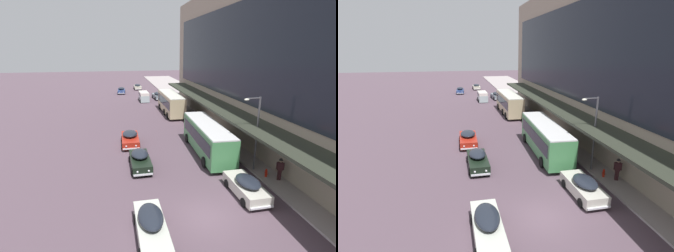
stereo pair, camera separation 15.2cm
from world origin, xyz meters
The scene contains 14 objects.
ground centered at (0.00, 0.00, 0.00)m, with size 240.00×240.00×0.00m, color #54414C.
transit_bus_kerbside_front centered at (3.61, 10.35, 1.83)m, with size 3.01×10.60×3.19m.
transit_bus_kerbside_rear centered at (3.63, 28.18, 1.94)m, with size 2.76×10.65×3.40m.
sedan_trailing_mid centered at (-3.97, 14.46, 0.76)m, with size 2.05×4.64×1.53m.
sedan_lead_near centered at (-3.84, 50.88, 0.74)m, with size 1.98×4.32×1.51m.
sedan_second_mid centered at (0.64, 56.89, 0.73)m, with size 1.94×4.56×1.46m.
sedan_lead_mid centered at (-3.46, 8.28, 0.77)m, with size 1.89×4.57×1.58m.
sedan_second_near centered at (-3.76, -1.18, 0.78)m, with size 1.80×5.01×1.59m.
sedan_far_back centered at (3.69, 1.94, 0.76)m, with size 1.93×4.62×1.52m.
sedan_oncoming_rear centered at (3.62, 41.85, 0.76)m, with size 1.98×5.06×1.54m.
vw_van centered at (0.43, 39.93, 1.10)m, with size 1.94×4.57×1.96m.
pedestrian_at_kerb centered at (7.34, 3.35, 1.18)m, with size 0.55×0.41×1.86m.
street_lamp centered at (6.14, 5.58, 3.95)m, with size 1.50×0.28×6.49m.
fire_hydrant centered at (6.62, 4.07, 0.49)m, with size 0.20×0.40×0.70m.
Camera 2 is at (-5.18, -13.74, 10.38)m, focal length 28.00 mm.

